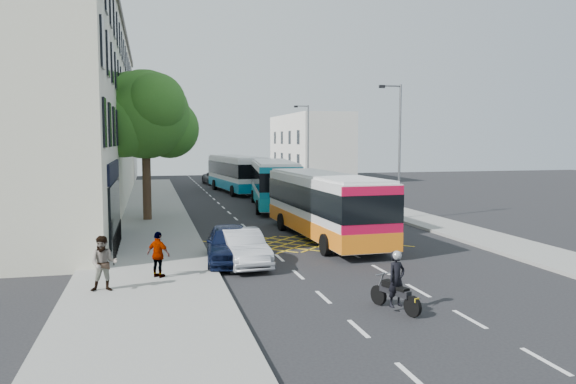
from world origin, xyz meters
TOP-DOWN VIEW (x-y plane):
  - ground at (0.00, 0.00)m, footprint 120.00×120.00m
  - pavement_left at (-8.50, 15.00)m, footprint 5.00×70.00m
  - pavement_right at (7.50, 15.00)m, footprint 3.00×70.00m
  - terrace_main at (-14.00, 24.49)m, footprint 8.30×45.00m
  - terrace_far at (-14.00, 55.00)m, footprint 8.00×20.00m
  - building_right at (11.00, 48.00)m, footprint 6.00×18.00m
  - street_tree at (-8.51, 14.97)m, footprint 6.30×5.70m
  - lamp_near at (6.20, 12.00)m, footprint 1.45×0.15m
  - lamp_far at (6.20, 32.00)m, footprint 1.45×0.15m
  - railings at (-9.70, 5.30)m, footprint 0.08×5.60m
  - bus_near at (-0.06, 6.82)m, footprint 3.16×11.51m
  - bus_mid at (0.39, 20.30)m, footprint 4.37×12.21m
  - bus_far at (-0.44, 32.75)m, footprint 4.00×12.30m
  - motorbike at (-1.63, -4.82)m, footprint 0.80×1.88m
  - parked_car_blue at (-5.32, 2.52)m, footprint 2.23×4.66m
  - parked_car_silver at (-4.90, 2.09)m, footprint 1.76×4.28m
  - red_hatchback at (4.84, 17.23)m, footprint 2.39×4.85m
  - distant_car_grey at (-1.24, 42.64)m, footprint 2.79×5.27m
  - distant_car_silver at (3.34, 40.58)m, footprint 2.21×4.37m
  - distant_car_dark at (4.93, 46.99)m, footprint 1.63×4.17m
  - pedestrian_near at (-9.77, -1.19)m, footprint 0.88×0.70m
  - pedestrian_far at (-8.09, 0.21)m, footprint 0.96×0.89m

SIDE VIEW (x-z plane):
  - ground at x=0.00m, z-range 0.00..0.00m
  - pavement_left at x=-8.50m, z-range 0.00..0.15m
  - pavement_right at x=7.50m, z-range 0.00..0.15m
  - distant_car_dark at x=4.93m, z-range 0.00..1.35m
  - red_hatchback at x=4.84m, z-range 0.00..1.36m
  - parked_car_silver at x=-4.90m, z-range 0.00..1.38m
  - distant_car_grey at x=-1.24m, z-range 0.00..1.41m
  - distant_car_silver at x=3.34m, z-range 0.00..1.43m
  - railings at x=-9.70m, z-range 0.15..1.29m
  - parked_car_blue at x=-5.32m, z-range 0.00..1.54m
  - motorbike at x=-1.63m, z-range -0.05..1.68m
  - pedestrian_far at x=-8.09m, z-range 0.15..1.73m
  - pedestrian_near at x=-9.77m, z-range 0.15..1.88m
  - bus_near at x=-0.06m, z-range 0.09..3.30m
  - bus_mid at x=0.39m, z-range 0.09..3.45m
  - bus_far at x=-0.44m, z-range 0.09..3.49m
  - building_right at x=11.00m, z-range 0.00..8.00m
  - lamp_near at x=6.20m, z-range 0.62..8.62m
  - lamp_far at x=6.20m, z-range 0.62..8.62m
  - terrace_far at x=-14.00m, z-range 0.00..10.00m
  - street_tree at x=-8.51m, z-range 1.89..10.69m
  - terrace_main at x=-14.00m, z-range 0.01..13.51m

